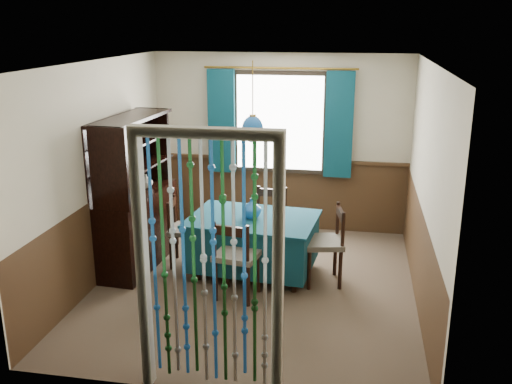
% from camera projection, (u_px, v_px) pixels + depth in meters
% --- Properties ---
extents(floor, '(4.00, 4.00, 0.00)m').
position_uv_depth(floor, '(254.00, 286.00, 6.53)').
color(floor, brown).
rests_on(floor, ground).
extents(ceiling, '(4.00, 4.00, 0.00)m').
position_uv_depth(ceiling, '(254.00, 63.00, 5.81)').
color(ceiling, silver).
rests_on(ceiling, ground).
extents(wall_back, '(3.60, 0.00, 3.60)m').
position_uv_depth(wall_back, '(280.00, 143.00, 8.05)').
color(wall_back, beige).
rests_on(wall_back, ground).
extents(wall_front, '(3.60, 0.00, 3.60)m').
position_uv_depth(wall_front, '(206.00, 251.00, 4.28)').
color(wall_front, beige).
rests_on(wall_front, ground).
extents(wall_left, '(0.00, 4.00, 4.00)m').
position_uv_depth(wall_left, '(99.00, 173.00, 6.48)').
color(wall_left, beige).
rests_on(wall_left, ground).
extents(wall_right, '(0.00, 4.00, 4.00)m').
position_uv_depth(wall_right, '(426.00, 189.00, 5.86)').
color(wall_right, beige).
rests_on(wall_right, ground).
extents(wainscot_back, '(3.60, 0.00, 3.60)m').
position_uv_depth(wainscot_back, '(279.00, 194.00, 8.25)').
color(wainscot_back, '#422B19').
rests_on(wainscot_back, ground).
extents(wainscot_front, '(3.60, 0.00, 3.60)m').
position_uv_depth(wainscot_front, '(209.00, 338.00, 4.51)').
color(wainscot_front, '#422B19').
rests_on(wainscot_front, ground).
extents(wainscot_left, '(0.00, 4.00, 4.00)m').
position_uv_depth(wainscot_left, '(105.00, 235.00, 6.69)').
color(wainscot_left, '#422B19').
rests_on(wainscot_left, ground).
extents(wainscot_right, '(0.00, 4.00, 4.00)m').
position_uv_depth(wainscot_right, '(419.00, 256.00, 6.08)').
color(wainscot_right, '#422B19').
rests_on(wainscot_right, ground).
extents(window, '(1.32, 0.12, 1.42)m').
position_uv_depth(window, '(280.00, 123.00, 7.92)').
color(window, black).
rests_on(window, wall_back).
extents(doorway, '(1.16, 0.12, 2.18)m').
position_uv_depth(doorway, '(209.00, 272.00, 4.40)').
color(doorway, silver).
rests_on(doorway, ground).
extents(dining_table, '(1.56, 1.15, 0.70)m').
position_uv_depth(dining_table, '(253.00, 241.00, 6.74)').
color(dining_table, '#0E3A4A').
rests_on(dining_table, floor).
extents(chair_near, '(0.51, 0.50, 0.91)m').
position_uv_depth(chair_near, '(236.00, 256.00, 6.12)').
color(chair_near, black).
rests_on(chair_near, floor).
extents(chair_far, '(0.44, 0.42, 0.87)m').
position_uv_depth(chair_far, '(270.00, 220.00, 7.28)').
color(chair_far, black).
rests_on(chair_far, floor).
extents(chair_left, '(0.45, 0.46, 0.85)m').
position_uv_depth(chair_left, '(184.00, 230.00, 6.99)').
color(chair_left, black).
rests_on(chair_left, floor).
extents(chair_right, '(0.51, 0.53, 0.91)m').
position_uv_depth(chair_right, '(326.00, 243.00, 6.49)').
color(chair_right, black).
rests_on(chair_right, floor).
extents(sideboard, '(0.58, 1.44, 1.85)m').
position_uv_depth(sideboard, '(136.00, 215.00, 6.95)').
color(sideboard, black).
rests_on(sideboard, floor).
extents(pendant_lamp, '(0.24, 0.24, 0.90)m').
position_uv_depth(pendant_lamp, '(253.00, 129.00, 6.35)').
color(pendant_lamp, olive).
rests_on(pendant_lamp, ceiling).
extents(vase_table, '(0.23, 0.23, 0.22)m').
position_uv_depth(vase_table, '(252.00, 209.00, 6.63)').
color(vase_table, '#154F95').
rests_on(vase_table, dining_table).
extents(bowl_shelf, '(0.23, 0.23, 0.05)m').
position_uv_depth(bowl_shelf, '(127.00, 170.00, 6.46)').
color(bowl_shelf, beige).
rests_on(bowl_shelf, sideboard).
extents(vase_sideboard, '(0.23, 0.23, 0.19)m').
position_uv_depth(vase_sideboard, '(146.00, 180.00, 7.05)').
color(vase_sideboard, beige).
rests_on(vase_sideboard, sideboard).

